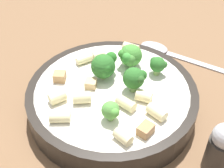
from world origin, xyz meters
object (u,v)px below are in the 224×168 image
broccoli_floret_4 (111,110)px  rigatoni_3 (126,103)px  rigatoni_4 (99,55)px  rigatoni_5 (157,112)px  rigatoni_9 (123,137)px  rigatoni_6 (60,117)px  rigatoni_1 (144,96)px  broccoli_floret_3 (135,78)px  rigatoni_8 (131,48)px  pepper_shaker (221,149)px  spoon (165,51)px  broccoli_floret_2 (158,65)px  broccoli_floret_1 (106,65)px  chicken_chunk_0 (144,130)px  rigatoni_7 (57,97)px  chicken_chunk_1 (60,77)px  chicken_chunk_2 (91,84)px  rigatoni_2 (82,98)px  pasta_bowl (112,98)px  broccoli_floret_0 (130,56)px  rigatoni_0 (85,59)px

broccoli_floret_4 → rigatoni_3: size_ratio=1.05×
rigatoni_4 → rigatoni_5: size_ratio=0.74×
rigatoni_4 → rigatoni_9: size_ratio=0.85×
rigatoni_5 → rigatoni_6: bearing=156.9°
rigatoni_1 → rigatoni_5: size_ratio=0.82×
broccoli_floret_3 → rigatoni_5: bearing=-89.4°
rigatoni_8 → pepper_shaker: pepper_shaker is taller
spoon → broccoli_floret_2: bearing=-132.4°
broccoli_floret_1 → broccoli_floret_4: bearing=-112.6°
rigatoni_8 → pepper_shaker: 0.23m
rigatoni_1 → chicken_chunk_0: size_ratio=1.09×
rigatoni_4 → rigatoni_7: size_ratio=0.87×
rigatoni_5 → rigatoni_1: bearing=88.8°
broccoli_floret_1 → rigatoni_4: bearing=79.4°
chicken_chunk_1 → broccoli_floret_2: bearing=-21.0°
rigatoni_7 → chicken_chunk_2: 0.06m
rigatoni_2 → chicken_chunk_2: 0.03m
pasta_bowl → rigatoni_5: 0.09m
pepper_shaker → broccoli_floret_1: bearing=109.0°
broccoli_floret_0 → chicken_chunk_2: bearing=-168.1°
rigatoni_8 → rigatoni_9: (-0.10, -0.16, -0.00)m
broccoli_floret_0 → rigatoni_6: (-0.14, -0.06, -0.01)m
broccoli_floret_1 → rigatoni_9: bearing=-106.9°
rigatoni_1 → rigatoni_8: (0.04, 0.11, 0.00)m
broccoli_floret_2 → chicken_chunk_2: (-0.11, 0.02, -0.01)m
broccoli_floret_2 → rigatoni_6: size_ratio=1.12×
broccoli_floret_2 → rigatoni_7: size_ratio=1.30×
broccoli_floret_1 → rigatoni_9: (-0.04, -0.12, -0.02)m
rigatoni_0 → rigatoni_1: rigatoni_1 is taller
rigatoni_2 → rigatoni_5: size_ratio=0.90×
rigatoni_5 → rigatoni_9: 0.06m
rigatoni_0 → spoon: bearing=3.0°
rigatoni_2 → rigatoni_7: (-0.03, 0.02, -0.00)m
broccoli_floret_0 → broccoli_floret_3: size_ratio=0.98×
broccoli_floret_2 → spoon: broccoli_floret_2 is taller
rigatoni_8 → chicken_chunk_0: (-0.07, -0.17, -0.00)m
rigatoni_1 → pasta_bowl: bearing=124.9°
rigatoni_9 → pepper_shaker: 0.12m
broccoli_floret_4 → chicken_chunk_2: (0.00, 0.07, -0.01)m
chicken_chunk_0 → rigatoni_8: bearing=65.9°
rigatoni_4 → rigatoni_8: bearing=-5.7°
rigatoni_4 → chicken_chunk_0: size_ratio=0.99×
pasta_bowl → broccoli_floret_3: 0.05m
rigatoni_9 → pepper_shaker: (0.10, -0.07, -0.01)m
rigatoni_1 → rigatoni_4: same height
broccoli_floret_4 → broccoli_floret_3: bearing=32.7°
broccoli_floret_4 → broccoli_floret_0: bearing=48.3°
pasta_bowl → rigatoni_5: size_ratio=9.33×
rigatoni_7 → rigatoni_1: bearing=-25.9°
chicken_chunk_0 → chicken_chunk_1: bearing=112.0°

